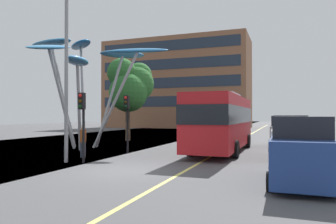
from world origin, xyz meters
name	(u,v)px	position (x,y,z in m)	size (l,w,h in m)	color
ground	(108,171)	(-0.66, 0.00, -0.05)	(120.00, 240.00, 0.10)	#4C4C4F
red_bus	(222,120)	(2.63, 8.29, 2.01)	(2.82, 10.49, 3.67)	red
leaf_sculpture	(86,57)	(-7.12, 7.80, 6.55)	(11.56, 9.15, 8.44)	#9EA0A5
traffic_light_kerb_near	(82,112)	(-2.77, 1.17, 2.45)	(0.28, 0.42, 3.36)	black
traffic_light_kerb_far	(127,111)	(-2.56, 5.38, 2.53)	(0.28, 0.42, 3.48)	black
car_parked_near	(301,152)	(6.82, -0.39, 1.06)	(2.04, 4.35, 2.24)	navy
car_parked_mid	(290,138)	(6.61, 6.33, 1.07)	(1.97, 4.56, 2.28)	silver
car_parked_far	(284,132)	(6.32, 12.99, 1.06)	(2.04, 4.23, 2.26)	gray
street_lamp	(73,51)	(-3.28, 1.13, 5.39)	(1.84, 0.44, 8.55)	gray
tree_pavement_near	(131,84)	(-6.64, 14.08, 5.11)	(3.89, 4.64, 7.44)	brown
pedestrian	(83,141)	(-3.97, 2.94, 0.87)	(0.34, 0.34, 1.73)	#2D3342
backdrop_building	(177,84)	(-13.23, 46.95, 8.37)	(27.51, 10.71, 16.74)	brown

